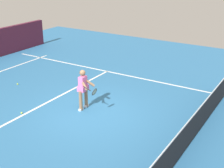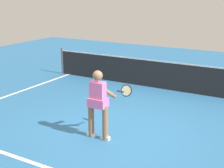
% 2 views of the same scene
% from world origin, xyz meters
% --- Properties ---
extents(ground_plane, '(23.65, 23.65, 0.00)m').
position_xyz_m(ground_plane, '(0.00, 0.00, 0.00)').
color(ground_plane, teal).
extents(service_line_marking, '(8.50, 0.10, 0.01)m').
position_xyz_m(service_line_marking, '(0.00, -2.00, 0.00)').
color(service_line_marking, white).
rests_on(service_line_marking, ground).
extents(sideline_left_marking, '(0.10, 16.19, 0.01)m').
position_xyz_m(sideline_left_marking, '(-4.25, 0.00, 0.00)').
color(sideline_left_marking, white).
rests_on(sideline_left_marking, ground).
extents(court_net, '(9.18, 0.08, 1.03)m').
position_xyz_m(court_net, '(0.00, 3.81, 0.48)').
color(court_net, '#4C4C51').
rests_on(court_net, ground).
extents(tennis_player, '(0.76, 0.95, 1.55)m').
position_xyz_m(tennis_player, '(-0.17, -0.42, 0.85)').
color(tennis_player, '#8C6647').
rests_on(tennis_player, ground).
extents(tennis_ball_near, '(0.07, 0.07, 0.07)m').
position_xyz_m(tennis_ball_near, '(1.39, -2.12, 0.03)').
color(tennis_ball_near, '#D1E533').
rests_on(tennis_ball_near, ground).
extents(tennis_ball_mid, '(0.07, 0.07, 0.07)m').
position_xyz_m(tennis_ball_mid, '(-0.56, -4.46, 0.03)').
color(tennis_ball_mid, '#D1E533').
rests_on(tennis_ball_mid, ground).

